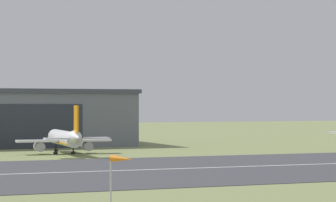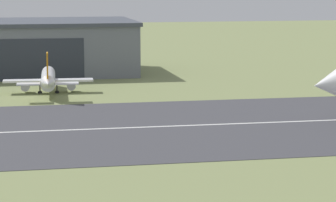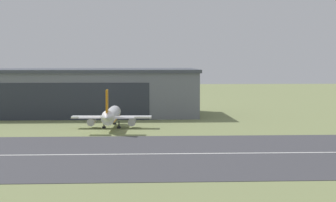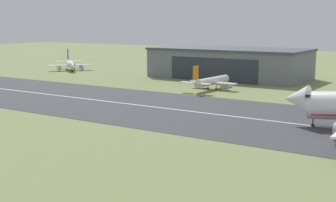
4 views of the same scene
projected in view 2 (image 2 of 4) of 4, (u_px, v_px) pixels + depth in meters
name	position (u px, v px, depth m)	size (l,w,h in m)	color
runway_strip	(6.00, 132.00, 118.77)	(453.42, 49.12, 0.06)	#3D3D42
runway_centreline	(6.00, 132.00, 118.77)	(408.08, 0.70, 0.01)	silver
airplane_parked_west	(48.00, 79.00, 158.46)	(18.02, 25.47, 9.21)	white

